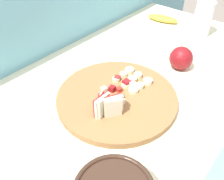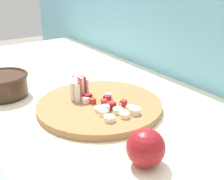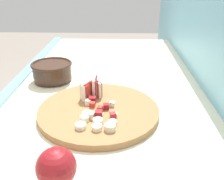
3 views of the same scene
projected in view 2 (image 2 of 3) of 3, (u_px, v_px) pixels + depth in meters
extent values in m
cube|color=#6BADC6|center=(168.00, 127.00, 1.15)|extent=(2.40, 0.04, 1.38)
cylinder|color=olive|center=(99.00, 106.00, 0.81)|extent=(0.34, 0.34, 0.02)
cube|color=#A32323|center=(76.00, 89.00, 0.83)|extent=(0.04, 0.03, 0.05)
cube|color=beige|center=(73.00, 89.00, 0.83)|extent=(0.04, 0.03, 0.05)
cube|color=#B22D23|center=(79.00, 89.00, 0.83)|extent=(0.05, 0.03, 0.06)
cube|color=#EFE5CC|center=(76.00, 89.00, 0.83)|extent=(0.05, 0.03, 0.06)
cube|color=#B22D23|center=(80.00, 91.00, 0.82)|extent=(0.04, 0.02, 0.05)
cube|color=#EFE5CC|center=(77.00, 91.00, 0.82)|extent=(0.04, 0.03, 0.05)
cube|color=maroon|center=(81.00, 85.00, 0.85)|extent=(0.05, 0.00, 0.06)
cube|color=#EFE5CC|center=(79.00, 85.00, 0.85)|extent=(0.05, 0.01, 0.06)
cube|color=#A32323|center=(81.00, 85.00, 0.85)|extent=(0.04, 0.02, 0.06)
cube|color=beige|center=(79.00, 86.00, 0.85)|extent=(0.04, 0.02, 0.06)
cube|color=#A32323|center=(83.00, 86.00, 0.86)|extent=(0.03, 0.03, 0.05)
cube|color=beige|center=(83.00, 87.00, 0.85)|extent=(0.03, 0.03, 0.05)
cube|color=#A32323|center=(123.00, 103.00, 0.79)|extent=(0.02, 0.02, 0.02)
cube|color=maroon|center=(112.00, 105.00, 0.77)|extent=(0.02, 0.02, 0.02)
cube|color=#B22D23|center=(104.00, 102.00, 0.80)|extent=(0.02, 0.02, 0.01)
cube|color=maroon|center=(107.00, 99.00, 0.81)|extent=(0.02, 0.02, 0.02)
cube|color=#EFE5CC|center=(106.00, 108.00, 0.76)|extent=(0.02, 0.02, 0.02)
cube|color=white|center=(86.00, 100.00, 0.80)|extent=(0.02, 0.02, 0.02)
cube|color=#B22D23|center=(93.00, 101.00, 0.80)|extent=(0.02, 0.02, 0.01)
cube|color=white|center=(109.00, 96.00, 0.84)|extent=(0.02, 0.02, 0.01)
cube|color=maroon|center=(88.00, 97.00, 0.82)|extent=(0.02, 0.02, 0.02)
cylinder|color=beige|center=(100.00, 109.00, 0.76)|extent=(0.03, 0.03, 0.01)
cylinder|color=#F4EAC6|center=(103.00, 112.00, 0.74)|extent=(0.02, 0.02, 0.01)
cylinder|color=white|center=(109.00, 119.00, 0.71)|extent=(0.03, 0.03, 0.01)
cylinder|color=beige|center=(112.00, 106.00, 0.78)|extent=(0.02, 0.02, 0.01)
cylinder|color=beige|center=(118.00, 111.00, 0.75)|extent=(0.03, 0.03, 0.01)
cylinder|color=#F4EAC6|center=(124.00, 115.00, 0.73)|extent=(0.03, 0.03, 0.01)
cylinder|color=#F4EAC6|center=(123.00, 103.00, 0.79)|extent=(0.02, 0.02, 0.01)
cylinder|color=#F4EAC6|center=(130.00, 108.00, 0.77)|extent=(0.02, 0.02, 0.01)
cylinder|color=beige|center=(135.00, 111.00, 0.74)|extent=(0.03, 0.03, 0.02)
cylinder|color=#382319|center=(5.00, 95.00, 0.90)|extent=(0.08, 0.08, 0.01)
cylinder|color=#382319|center=(4.00, 85.00, 0.89)|extent=(0.14, 0.14, 0.06)
torus|color=#382319|center=(2.00, 76.00, 0.87)|extent=(0.15, 0.15, 0.01)
sphere|color=maroon|center=(146.00, 148.00, 0.57)|extent=(0.08, 0.08, 0.08)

